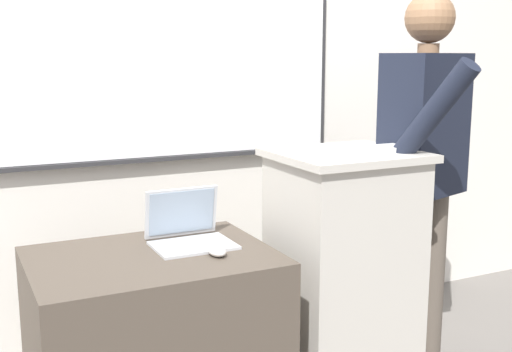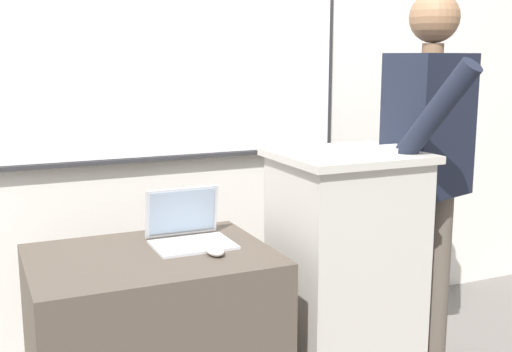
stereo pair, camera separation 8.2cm
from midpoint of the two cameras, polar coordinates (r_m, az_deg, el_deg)
name	(u,v)px [view 1 (the left image)]	position (r m, az deg, el deg)	size (l,w,h in m)	color
back_wall	(173,47)	(3.16, -8.16, 11.25)	(6.40, 0.17, 2.88)	silver
lectern_podium	(343,274)	(2.69, 6.84, -8.67)	(0.56, 0.50, 1.03)	#BCB7AD
side_desk	(155,347)	(2.47, -9.98, -14.72)	(0.86, 0.64, 0.70)	#4C4238
person_presenter	(424,161)	(2.86, 13.92, 1.31)	(0.57, 0.62, 1.66)	brown
laptop	(187,227)	(2.46, -7.13, -4.51)	(0.29, 0.26, 0.20)	#B7BABF
wireless_keyboard	(358,151)	(2.52, 8.12, 2.23)	(0.44, 0.13, 0.02)	silver
computer_mouse_by_laptop	(217,251)	(2.30, -4.54, -6.67)	(0.06, 0.10, 0.03)	silver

